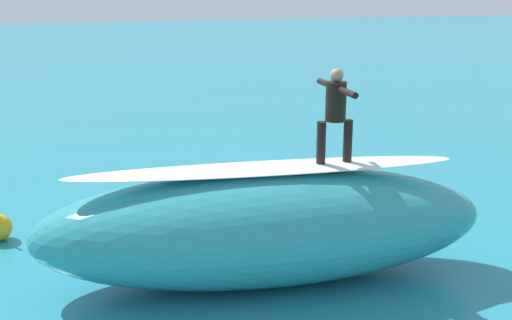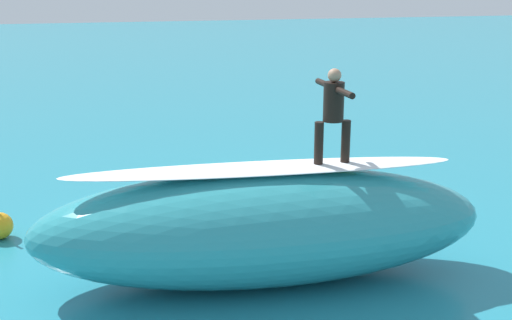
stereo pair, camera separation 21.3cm
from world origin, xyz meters
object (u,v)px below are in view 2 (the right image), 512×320
object	(u,v)px
surfboard_riding	(332,165)
surfboard_paddling	(204,190)
surfer_riding	(333,109)
surfer_paddling	(205,185)

from	to	relation	value
surfboard_riding	surfboard_paddling	distance (m)	5.34
surfboard_riding	surfboard_paddling	xyz separation A→B (m)	(1.29, -4.82, -1.89)
surfboard_riding	surfer_riding	bearing A→B (deg)	179.28
surfer_riding	surfboard_paddling	distance (m)	5.73
surfboard_riding	surfer_riding	size ratio (longest dim) A/B	1.20
surfer_riding	surfboard_riding	bearing A→B (deg)	-0.72
surfboard_riding	surfer_riding	distance (m)	0.92
surfboard_riding	surfer_paddling	xyz separation A→B (m)	(1.29, -4.69, -1.72)
surfer_paddling	surfboard_paddling	bearing A→B (deg)	-0.00
surfer_riding	surfer_paddling	distance (m)	5.53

